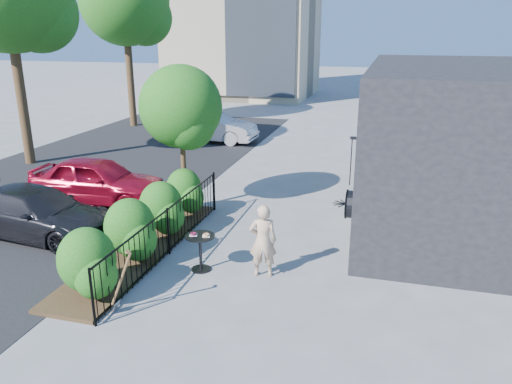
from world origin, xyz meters
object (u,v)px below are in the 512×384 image
(car_silver, at_px, (211,127))
(car_darkgrey, at_px, (36,213))
(cafe_table, at_px, (200,246))
(woman, at_px, (263,241))
(shovel, at_px, (120,285))
(patio_tree, at_px, (183,112))
(car_red, at_px, (97,180))
(street_tree_far, at_px, (125,6))

(car_silver, bearing_deg, car_darkgrey, -179.71)
(cafe_table, height_order, car_silver, car_silver)
(cafe_table, xyz_separation_m, car_darkgrey, (-4.54, 0.67, 0.05))
(car_silver, xyz_separation_m, car_darkgrey, (-0.35, -11.28, -0.08))
(woman, bearing_deg, shovel, 32.46)
(patio_tree, xyz_separation_m, car_red, (-2.78, 0.00, -2.10))
(cafe_table, relative_size, car_darkgrey, 0.20)
(woman, relative_size, car_red, 0.39)
(woman, xyz_separation_m, car_silver, (-5.51, 11.83, -0.09))
(car_darkgrey, bearing_deg, car_silver, 3.38)
(patio_tree, bearing_deg, street_tree_far, 124.51)
(cafe_table, distance_m, car_silver, 12.67)
(woman, bearing_deg, patio_tree, -59.48)
(patio_tree, relative_size, car_silver, 0.95)
(street_tree_far, distance_m, car_red, 13.31)
(shovel, xyz_separation_m, car_darkgrey, (-3.81, 2.64, 0.03))
(woman, distance_m, car_red, 6.64)
(woman, xyz_separation_m, shovel, (-2.05, -2.09, -0.21))
(car_red, bearing_deg, patio_tree, -92.17)
(car_silver, bearing_deg, woman, -152.98)
(cafe_table, height_order, shovel, shovel)
(car_darkgrey, bearing_deg, street_tree_far, 24.57)
(street_tree_far, height_order, car_silver, street_tree_far)
(woman, distance_m, shovel, 2.93)
(street_tree_far, xyz_separation_m, car_red, (4.92, -11.20, -5.25))
(patio_tree, relative_size, woman, 2.55)
(shovel, bearing_deg, car_red, 125.52)
(patio_tree, distance_m, car_red, 3.48)
(cafe_table, relative_size, woman, 0.54)
(shovel, bearing_deg, patio_tree, 100.55)
(woman, xyz_separation_m, car_red, (-5.82, 3.19, -0.10))
(car_silver, distance_m, car_darkgrey, 11.29)
(street_tree_far, relative_size, shovel, 6.43)
(patio_tree, relative_size, car_red, 1.01)
(patio_tree, bearing_deg, shovel, -79.45)
(street_tree_far, height_order, shovel, street_tree_far)
(car_darkgrey, bearing_deg, car_red, 4.32)
(shovel, relative_size, car_darkgrey, 0.31)
(street_tree_far, xyz_separation_m, car_silver, (5.23, -2.55, -5.24))
(street_tree_far, relative_size, car_silver, 2.00)
(street_tree_far, bearing_deg, woman, -53.27)
(street_tree_far, bearing_deg, car_darkgrey, -70.58)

